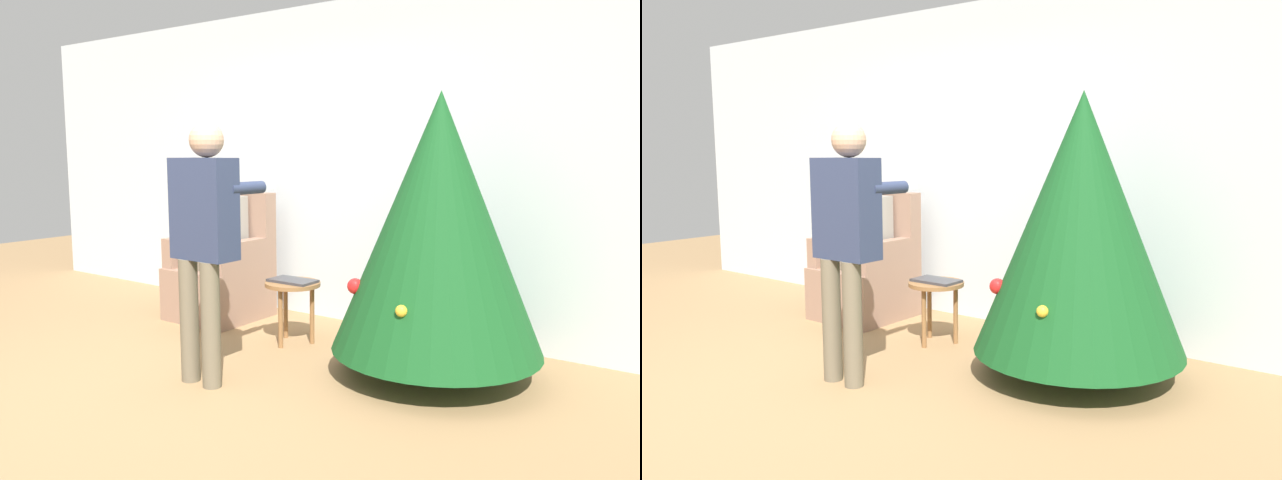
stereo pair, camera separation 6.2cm
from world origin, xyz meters
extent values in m
plane|color=#99754C|center=(0.00, 0.00, 0.00)|extent=(14.00, 14.00, 0.00)
cube|color=silver|center=(0.00, 2.23, 1.35)|extent=(8.00, 0.06, 2.70)
cylinder|color=brown|center=(1.24, 1.41, 0.09)|extent=(0.10, 0.10, 0.17)
cone|color=#144C1E|center=(1.24, 1.41, 1.01)|extent=(1.36, 1.36, 1.67)
sphere|color=red|center=(0.80, 1.13, 0.59)|extent=(0.10, 0.10, 0.10)
sphere|color=white|center=(1.58, 1.87, 0.48)|extent=(0.07, 0.07, 0.07)
sphere|color=#B23399|center=(0.82, 1.62, 0.71)|extent=(0.08, 0.08, 0.08)
sphere|color=gold|center=(1.27, 0.87, 0.55)|extent=(0.07, 0.07, 0.07)
cube|color=#93705B|center=(-0.94, 1.64, 0.23)|extent=(0.72, 0.73, 0.46)
cube|color=#93705B|center=(-0.94, 1.94, 0.78)|extent=(0.72, 0.14, 0.65)
cube|color=#93705B|center=(-1.24, 1.64, 0.59)|extent=(0.12, 0.66, 0.26)
cube|color=#93705B|center=(-0.64, 1.64, 0.59)|extent=(0.12, 0.66, 0.26)
cylinder|color=#6B604C|center=(-1.04, 1.44, 0.23)|extent=(0.11, 0.11, 0.46)
cylinder|color=#6B604C|center=(-0.84, 1.44, 0.23)|extent=(0.11, 0.11, 0.46)
cube|color=#6B604C|center=(-0.94, 1.59, 0.52)|extent=(0.32, 0.40, 0.12)
cube|color=gray|center=(-0.94, 1.74, 0.83)|extent=(0.36, 0.20, 0.50)
sphere|color=#936B4C|center=(-0.94, 1.74, 1.18)|extent=(0.20, 0.20, 0.20)
cylinder|color=#6B604C|center=(0.01, 0.41, 0.40)|extent=(0.12, 0.12, 0.79)
cylinder|color=#6B604C|center=(0.20, 0.41, 0.40)|extent=(0.12, 0.12, 0.79)
cube|color=#2D3856|center=(0.10, 0.47, 1.11)|extent=(0.42, 0.20, 0.63)
sphere|color=tan|center=(0.10, 0.51, 1.53)|extent=(0.22, 0.22, 0.22)
cylinder|color=#2D3856|center=(-0.08, 0.66, 1.23)|extent=(0.08, 0.30, 0.08)
cylinder|color=#2D3856|center=(0.28, 0.66, 1.23)|extent=(0.08, 0.30, 0.08)
cube|color=white|center=(0.28, 0.85, 1.23)|extent=(0.04, 0.14, 0.04)
cylinder|color=olive|center=(0.06, 1.42, 0.46)|extent=(0.43, 0.43, 0.03)
cylinder|color=olive|center=(0.06, 1.27, 0.22)|extent=(0.04, 0.04, 0.45)
cylinder|color=olive|center=(0.19, 1.50, 0.22)|extent=(0.04, 0.04, 0.45)
cylinder|color=olive|center=(-0.07, 1.50, 0.22)|extent=(0.04, 0.04, 0.45)
cube|color=#38383D|center=(0.06, 1.42, 0.49)|extent=(0.36, 0.21, 0.02)
camera|label=1|loc=(2.91, -2.25, 1.46)|focal=35.00mm
camera|label=2|loc=(2.96, -2.21, 1.46)|focal=35.00mm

